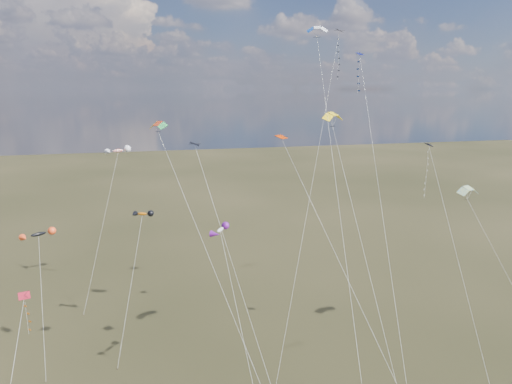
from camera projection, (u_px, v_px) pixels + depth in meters
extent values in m
cube|color=black|center=(339.00, 31.00, 57.42)|extent=(1.39, 1.41, 0.44)
cylinder|color=silver|center=(311.00, 189.00, 51.81)|extent=(13.08, 17.12, 36.59)
cube|color=#0E124F|center=(360.00, 54.00, 50.12)|extent=(0.88, 0.85, 0.31)
cylinder|color=silver|center=(385.00, 230.00, 42.19)|extent=(4.78, 23.31, 33.17)
cube|color=black|center=(195.00, 144.00, 44.56)|extent=(1.10, 1.12, 0.28)
cylinder|color=silver|center=(237.00, 279.00, 42.52)|extent=(5.98, 11.44, 24.15)
cube|color=#A61628|center=(24.00, 296.00, 38.04)|extent=(1.10, 1.06, 0.36)
cube|color=#0D1045|center=(429.00, 145.00, 50.18)|extent=(0.73, 0.79, 0.34)
cylinder|color=silver|center=(460.00, 266.00, 46.56)|extent=(0.39, 13.20, 23.39)
cube|color=#DB3300|center=(281.00, 137.00, 44.26)|extent=(1.33, 1.32, 0.30)
cylinder|color=silver|center=(353.00, 290.00, 39.28)|extent=(7.68, 18.25, 24.85)
cylinder|color=silver|center=(368.00, 262.00, 43.00)|extent=(1.94, 14.60, 26.90)
cylinder|color=silver|center=(341.00, 219.00, 41.13)|extent=(3.87, 24.39, 35.88)
cylinder|color=silver|center=(510.00, 274.00, 51.23)|extent=(6.25, 8.58, 18.25)
cylinder|color=silver|center=(219.00, 278.00, 40.21)|extent=(8.86, 14.98, 26.18)
ellipsoid|color=black|center=(38.00, 234.00, 50.30)|extent=(3.30, 2.62, 0.90)
cylinder|color=silver|center=(42.00, 306.00, 48.46)|extent=(0.83, 7.30, 13.74)
cube|color=#332316|center=(46.00, 382.00, 46.61)|extent=(0.10, 0.10, 0.12)
ellipsoid|color=#C25D09|center=(142.00, 214.00, 55.64)|extent=(2.56, 1.74, 0.91)
cylinder|color=silver|center=(131.00, 287.00, 52.25)|extent=(3.47, 9.70, 14.50)
cube|color=#332316|center=(117.00, 369.00, 48.85)|extent=(0.10, 0.10, 0.12)
ellipsoid|color=silver|center=(220.00, 230.00, 44.47)|extent=(2.21, 2.67, 0.86)
cylinder|color=silver|center=(242.00, 333.00, 40.89)|extent=(1.71, 11.73, 15.98)
ellipsoid|color=red|center=(118.00, 151.00, 66.61)|extent=(3.35, 2.25, 1.29)
cylinder|color=silver|center=(102.00, 229.00, 63.54)|extent=(5.35, 9.97, 20.60)
cube|color=#332316|center=(83.00, 315.00, 60.47)|extent=(0.10, 0.10, 0.12)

